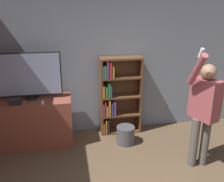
# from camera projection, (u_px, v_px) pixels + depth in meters

# --- Properties ---
(wall_back) EXTENTS (6.35, 0.06, 2.70)m
(wall_back) POSITION_uv_depth(u_px,v_px,m) (111.00, 63.00, 4.92)
(wall_back) COLOR gray
(wall_back) RESTS_ON ground_plane
(tv_ledge) EXTENTS (1.32, 0.57, 0.86)m
(tv_ledge) POSITION_uv_depth(u_px,v_px,m) (34.00, 122.00, 4.63)
(tv_ledge) COLOR brown
(tv_ledge) RESTS_ON ground_plane
(television) EXTENTS (1.05, 0.22, 0.81)m
(television) POSITION_uv_depth(u_px,v_px,m) (30.00, 75.00, 4.39)
(television) COLOR black
(television) RESTS_ON tv_ledge
(game_console) EXTENTS (0.18, 0.17, 0.08)m
(game_console) POSITION_uv_depth(u_px,v_px,m) (16.00, 101.00, 4.30)
(game_console) COLOR black
(game_console) RESTS_ON tv_ledge
(remote_loose) EXTENTS (0.04, 0.14, 0.02)m
(remote_loose) POSITION_uv_depth(u_px,v_px,m) (43.00, 102.00, 4.33)
(remote_loose) COLOR white
(remote_loose) RESTS_ON tv_ledge
(bookshelf) EXTENTS (0.78, 0.28, 1.49)m
(bookshelf) POSITION_uv_depth(u_px,v_px,m) (117.00, 96.00, 4.97)
(bookshelf) COLOR brown
(bookshelf) RESTS_ON ground_plane
(person) EXTENTS (0.56, 0.54, 1.90)m
(person) POSITION_uv_depth(u_px,v_px,m) (204.00, 107.00, 3.84)
(person) COLOR #56514C
(person) RESTS_ON ground_plane
(waste_bin) EXTENTS (0.33, 0.33, 0.33)m
(waste_bin) POSITION_uv_depth(u_px,v_px,m) (126.00, 135.00, 4.73)
(waste_bin) COLOR #4C4C51
(waste_bin) RESTS_ON ground_plane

